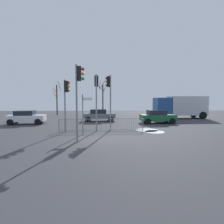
{
  "coord_description": "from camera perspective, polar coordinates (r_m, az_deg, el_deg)",
  "views": [
    {
      "loc": [
        0.25,
        -12.39,
        2.66
      ],
      "look_at": [
        0.9,
        3.42,
        1.55
      ],
      "focal_mm": 28.56,
      "sensor_mm": 36.0,
      "label": 1
    }
  ],
  "objects": [
    {
      "name": "traffic_light_foreground_right",
      "position": [
        15.37,
        -0.94,
        7.03
      ],
      "size": [
        0.5,
        0.44,
        4.74
      ],
      "rotation": [
        0.0,
        0.0,
        0.97
      ],
      "color": "slate",
      "rests_on": "ground"
    },
    {
      "name": "bare_tree_left",
      "position": [
        31.64,
        -17.23,
        3.93
      ],
      "size": [
        1.34,
        1.06,
        5.71
      ],
      "color": "#473828",
      "rests_on": "ground"
    },
    {
      "name": "car_grey_far",
      "position": [
        21.89,
        -4.18,
        -0.94
      ],
      "size": [
        3.91,
        2.14,
        1.47
      ],
      "rotation": [
        0.0,
        0.0,
        0.07
      ],
      "color": "slate",
      "rests_on": "ground"
    },
    {
      "name": "direction_sign_post",
      "position": [
        13.69,
        -9.09,
        -0.0
      ],
      "size": [
        0.78,
        0.22,
        3.05
      ],
      "rotation": [
        0.0,
        0.0,
        0.22
      ],
      "color": "slate",
      "rests_on": "ground"
    },
    {
      "name": "bare_tree_centre",
      "position": [
        32.0,
        -3.0,
        4.53
      ],
      "size": [
        1.46,
        1.64,
        6.1
      ],
      "color": "#473828",
      "rests_on": "ground"
    },
    {
      "name": "traffic_light_rear_right",
      "position": [
        14.8,
        -14.44,
        5.66
      ],
      "size": [
        0.52,
        0.41,
        4.25
      ],
      "rotation": [
        0.0,
        0.0,
        4.24
      ],
      "color": "slate",
      "rests_on": "ground"
    },
    {
      "name": "car_green_mid",
      "position": [
        20.56,
        14.33,
        -1.38
      ],
      "size": [
        3.88,
        2.08,
        1.47
      ],
      "rotation": [
        0.0,
        0.0,
        0.05
      ],
      "color": "#195933",
      "rests_on": "ground"
    },
    {
      "name": "snow_patch_kerb",
      "position": [
        15.1,
        13.55,
        -6.2
      ],
      "size": [
        1.58,
        1.58,
        0.01
      ],
      "primitive_type": "cylinder",
      "color": "white",
      "rests_on": "ground"
    },
    {
      "name": "snow_patch_island",
      "position": [
        15.84,
        11.1,
        -5.69
      ],
      "size": [
        1.94,
        1.94,
        0.01
      ],
      "primitive_type": "cylinder",
      "color": "silver",
      "rests_on": "ground"
    },
    {
      "name": "ground_plane",
      "position": [
        12.68,
        -3.47,
        -8.09
      ],
      "size": [
        60.0,
        60.0,
        0.0
      ],
      "primitive_type": "plane",
      "color": "#38383D"
    },
    {
      "name": "traffic_light_foreground_left",
      "position": [
        15.08,
        -5.0,
        7.09
      ],
      "size": [
        0.33,
        0.57,
        4.74
      ],
      "rotation": [
        0.0,
        0.0,
        6.23
      ],
      "color": "slate",
      "rests_on": "ground"
    },
    {
      "name": "traffic_light_rear_left",
      "position": [
        11.4,
        -10.62,
        8.28
      ],
      "size": [
        0.54,
        0.38,
        4.81
      ],
      "rotation": [
        0.0,
        0.0,
        5.06
      ],
      "color": "slate",
      "rests_on": "ground"
    },
    {
      "name": "pedestrian_guard_railing",
      "position": [
        14.92,
        -3.32,
        -4.09
      ],
      "size": [
        7.08,
        0.34,
        1.07
      ],
      "rotation": [
        0.0,
        0.0,
        0.04
      ],
      "color": "slate",
      "rests_on": "ground"
    },
    {
      "name": "delivery_truck",
      "position": [
        26.81,
        21.03,
        1.8
      ],
      "size": [
        7.13,
        2.92,
        3.1
      ],
      "rotation": [
        0.0,
        0.0,
        3.18
      ],
      "color": "silver",
      "rests_on": "ground"
    },
    {
      "name": "car_white_near",
      "position": [
        21.4,
        -25.77,
        -1.45
      ],
      "size": [
        3.97,
        2.28,
        1.47
      ],
      "rotation": [
        0.0,
        0.0,
        0.11
      ],
      "color": "silver",
      "rests_on": "ground"
    }
  ]
}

